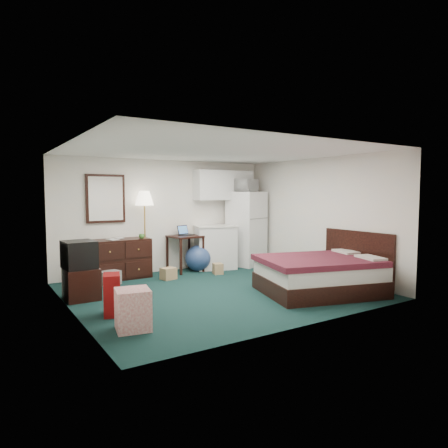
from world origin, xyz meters
TOP-DOWN VIEW (x-y plane):
  - floor at (0.00, 0.00)m, footprint 5.00×4.50m
  - ceiling at (0.00, 0.00)m, footprint 5.00×4.50m
  - walls at (0.00, 0.00)m, footprint 5.01×4.51m
  - mirror at (-1.35, 2.22)m, footprint 0.80×0.06m
  - upper_cabinets at (1.45, 2.08)m, footprint 1.50×0.35m
  - headboard at (2.46, -1.09)m, footprint 0.06×1.56m
  - dresser at (-1.15, 1.98)m, footprint 1.21×0.56m
  - floor_lamp at (-0.57, 2.05)m, footprint 0.45×0.45m
  - desk at (0.32, 1.93)m, footprint 0.70×0.70m
  - exercise_ball at (0.60, 1.82)m, footprint 0.66×0.66m
  - kitchen_counter at (1.09, 1.89)m, footprint 1.05×0.91m
  - fridge at (1.95, 1.84)m, footprint 0.92×0.92m
  - bed at (1.44, -1.09)m, footprint 2.29×1.99m
  - tv_stand at (-2.21, 0.73)m, footprint 0.52×0.57m
  - suitcase at (-2.04, -0.41)m, footprint 0.33×0.42m
  - retail_box at (-1.99, -1.17)m, footprint 0.50×0.50m
  - file_bin at (-1.50, 1.55)m, footprint 0.44×0.38m
  - cardboard_box_a at (-0.35, 1.36)m, footprint 0.32×0.29m
  - cardboard_box_b at (0.80, 1.29)m, footprint 0.25×0.28m
  - laptop at (0.37, 1.95)m, footprint 0.38×0.35m
  - crt_tv at (-2.23, 0.74)m, footprint 0.53×0.57m
  - microwave at (1.95, 1.83)m, footprint 0.64×0.52m
  - book_a at (-1.41, 1.88)m, footprint 0.18×0.06m
  - book_b at (-1.20, 2.07)m, footprint 0.15×0.04m
  - mug at (-0.72, 1.84)m, footprint 0.14×0.13m

SIDE VIEW (x-z plane):
  - floor at x=0.00m, z-range -0.01..0.01m
  - cardboard_box_b at x=0.80m, z-range 0.00..0.23m
  - cardboard_box_a at x=-0.35m, z-range 0.00..0.24m
  - file_bin at x=-1.50m, z-range 0.00..0.26m
  - tv_stand at x=-2.21m, z-range 0.00..0.52m
  - retail_box at x=-1.99m, z-range 0.00..0.53m
  - exercise_ball at x=0.60m, z-range 0.00..0.59m
  - suitcase at x=-2.04m, z-range 0.00..0.60m
  - bed at x=1.44m, z-range 0.00..0.62m
  - desk at x=0.32m, z-range 0.00..0.81m
  - dresser at x=-1.15m, z-range 0.00..0.82m
  - kitchen_counter at x=1.09m, z-range 0.00..0.98m
  - headboard at x=2.46m, z-range 0.05..1.05m
  - crt_tv at x=-2.23m, z-range 0.52..0.98m
  - mug at x=-0.72m, z-range 0.82..0.94m
  - fridge at x=1.95m, z-range 0.00..1.79m
  - floor_lamp at x=-0.57m, z-range 0.00..1.81m
  - book_b at x=-1.20m, z-range 0.82..1.02m
  - laptop at x=0.37m, z-range 0.81..1.03m
  - book_a at x=-1.41m, z-range 0.82..1.06m
  - walls at x=0.00m, z-range 0.00..2.50m
  - mirror at x=-1.35m, z-range 1.15..2.15m
  - upper_cabinets at x=1.45m, z-range 1.60..2.30m
  - microwave at x=1.95m, z-range 1.79..2.18m
  - ceiling at x=0.00m, z-range 2.50..2.50m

